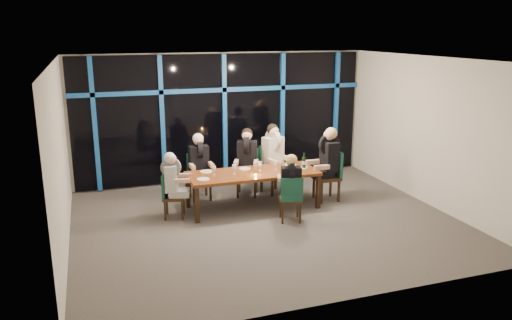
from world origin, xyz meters
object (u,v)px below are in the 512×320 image
object	(u,v)px
diner_far_left	(199,157)
diner_near_mid	(291,177)
water_pitcher	(290,167)
diner_end_left	(173,175)
chair_far_left	(199,174)
wine_bottle	(304,162)
dining_table	(253,175)
chair_end_left	(170,193)
chair_far_mid	(247,169)
diner_far_right	(274,149)
chair_end_right	(331,173)
diner_end_right	(328,154)
chair_far_right	(271,166)
diner_far_mid	(247,152)
chair_near_mid	(291,197)

from	to	relation	value
diner_far_left	diner_near_mid	xyz separation A→B (m)	(1.34, -1.76, -0.07)
water_pitcher	diner_end_left	bearing A→B (deg)	-160.91
chair_far_left	wine_bottle	distance (m)	2.25
dining_table	chair_end_left	distance (m)	1.68
diner_near_mid	wine_bottle	size ratio (longest dim) A/B	2.61
chair_far_left	water_pitcher	bearing A→B (deg)	-38.29
chair_far_mid	diner_far_right	world-z (taller)	diner_far_right
chair_end_right	diner_far_left	xyz separation A→B (m)	(-2.61, 0.92, 0.33)
chair_end_right	diner_end_right	xyz separation A→B (m)	(-0.09, 0.00, 0.42)
diner_end_left	diner_far_right	bearing A→B (deg)	-55.60
chair_end_left	diner_far_left	world-z (taller)	diner_far_left
chair_end_left	wine_bottle	size ratio (longest dim) A/B	2.65
chair_far_mid	chair_end_right	world-z (taller)	chair_end_right
dining_table	water_pitcher	xyz separation A→B (m)	(0.70, -0.25, 0.18)
diner_end_right	dining_table	bearing A→B (deg)	-90.10
chair_far_left	chair_far_mid	size ratio (longest dim) A/B	0.96
chair_end_right	diner_end_left	world-z (taller)	diner_end_left
chair_far_right	diner_far_left	distance (m)	1.65
chair_far_left	chair_far_right	xyz separation A→B (m)	(1.61, -0.10, 0.05)
dining_table	diner_far_right	xyz separation A→B (m)	(0.74, 0.77, 0.32)
water_pitcher	chair_far_mid	bearing A→B (deg)	140.26
diner_far_mid	diner_far_right	xyz separation A→B (m)	(0.61, -0.02, 0.04)
dining_table	chair_end_left	bearing A→B (deg)	-179.90
chair_far_left	chair_far_mid	bearing A→B (deg)	-5.83
diner_far_left	diner_end_right	bearing A→B (deg)	-21.34
diner_far_left	chair_end_right	bearing A→B (deg)	-20.74
chair_far_right	wine_bottle	size ratio (longest dim) A/B	3.16
diner_near_mid	wine_bottle	xyz separation A→B (m)	(0.63, 0.82, 0.03)
diner_far_left	diner_far_right	xyz separation A→B (m)	(1.64, -0.10, 0.08)
chair_end_left	water_pitcher	xyz separation A→B (m)	(2.37, -0.24, 0.37)
diner_end_right	water_pitcher	size ratio (longest dim) A/B	4.75
diner_far_left	diner_far_mid	bearing A→B (deg)	-5.79
dining_table	chair_end_left	xyz separation A→B (m)	(-1.67, -0.00, -0.19)
chair_far_left	chair_far_mid	xyz separation A→B (m)	(1.06, -0.08, 0.02)
chair_end_right	chair_near_mid	xyz separation A→B (m)	(-1.28, -0.92, -0.10)
diner_end_right	diner_far_mid	bearing A→B (deg)	-117.84
wine_bottle	water_pitcher	size ratio (longest dim) A/B	1.52
chair_near_mid	wine_bottle	xyz separation A→B (m)	(0.65, 0.89, 0.38)
chair_end_left	diner_end_left	bearing A→B (deg)	-90.00
diner_near_mid	water_pitcher	size ratio (longest dim) A/B	3.96
chair_end_left	diner_far_left	size ratio (longest dim) A/B	0.93
chair_end_right	diner_end_right	world-z (taller)	diner_end_right
diner_far_mid	diner_far_right	bearing A→B (deg)	20.94
chair_end_left	diner_far_mid	distance (m)	2.02
diner_end_left	water_pitcher	xyz separation A→B (m)	(2.30, -0.22, 0.02)
diner_end_right	chair_end_right	bearing A→B (deg)	90.00
wine_bottle	water_pitcher	xyz separation A→B (m)	(-0.38, -0.18, -0.02)
chair_far_right	wine_bottle	distance (m)	1.04
chair_end_right	chair_far_left	bearing A→B (deg)	-109.54
wine_bottle	diner_end_right	bearing A→B (deg)	2.57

